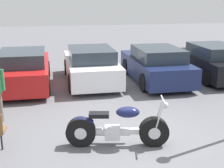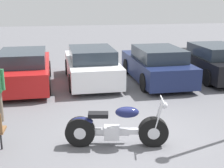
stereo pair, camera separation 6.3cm
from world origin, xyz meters
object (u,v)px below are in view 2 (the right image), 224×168
(parked_car_white, at_px, (91,66))
(parked_car_navy, at_px, (156,65))
(parked_car_red, at_px, (24,69))
(parked_car_black, at_px, (213,62))
(motorcycle, at_px, (115,128))

(parked_car_white, distance_m, parked_car_navy, 2.54)
(parked_car_red, relative_size, parked_car_navy, 1.00)
(parked_car_red, xyz_separation_m, parked_car_navy, (5.02, -0.20, 0.00))
(parked_car_black, bearing_deg, parked_car_navy, -175.17)
(parked_car_black, bearing_deg, parked_car_red, -179.90)
(parked_car_navy, bearing_deg, parked_car_red, 177.73)
(parked_car_red, bearing_deg, parked_car_white, 4.32)
(parked_car_red, height_order, parked_car_white, same)
(parked_car_white, xyz_separation_m, parked_car_black, (5.02, -0.18, 0.00))
(parked_car_navy, height_order, parked_car_black, same)
(parked_car_red, relative_size, parked_car_white, 1.00)
(motorcycle, relative_size, parked_car_red, 0.54)
(parked_car_black, bearing_deg, parked_car_white, 177.99)
(parked_car_white, height_order, parked_car_navy, same)
(parked_car_navy, bearing_deg, motorcycle, -117.56)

